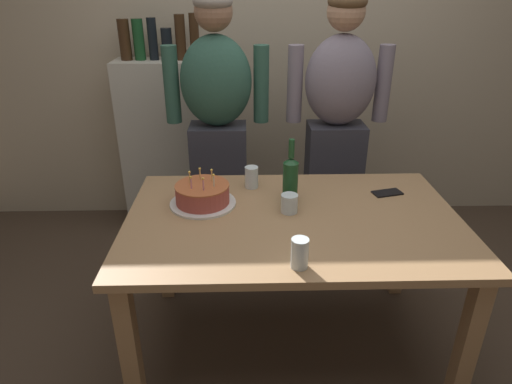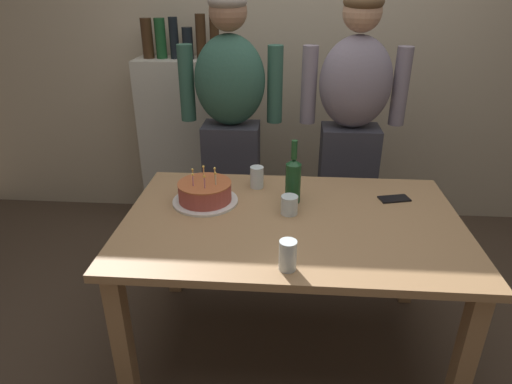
{
  "view_description": "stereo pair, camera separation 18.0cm",
  "coord_description": "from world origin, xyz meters",
  "px_view_note": "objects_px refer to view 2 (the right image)",
  "views": [
    {
      "loc": [
        -0.21,
        -1.73,
        1.69
      ],
      "look_at": [
        -0.17,
        0.05,
        0.84
      ],
      "focal_mm": 30.93,
      "sensor_mm": 36.0,
      "label": 1
    },
    {
      "loc": [
        -0.03,
        -1.73,
        1.69
      ],
      "look_at": [
        -0.17,
        0.05,
        0.84
      ],
      "focal_mm": 30.93,
      "sensor_mm": 36.0,
      "label": 2
    }
  ],
  "objects_px": {
    "cell_phone": "(394,199)",
    "birthday_cake": "(205,193)",
    "wine_bottle": "(293,179)",
    "person_man_bearded": "(231,132)",
    "water_glass_side": "(289,205)",
    "water_glass_near": "(288,255)",
    "person_woman_cardigan": "(351,134)",
    "water_glass_far": "(257,177)"
  },
  "relations": [
    {
      "from": "birthday_cake",
      "to": "wine_bottle",
      "type": "bearing_deg",
      "value": 5.26
    },
    {
      "from": "birthday_cake",
      "to": "water_glass_near",
      "type": "bearing_deg",
      "value": -52.46
    },
    {
      "from": "wine_bottle",
      "to": "person_man_bearded",
      "type": "height_order",
      "value": "person_man_bearded"
    },
    {
      "from": "cell_phone",
      "to": "person_man_bearded",
      "type": "distance_m",
      "value": 1.06
    },
    {
      "from": "water_glass_far",
      "to": "person_man_bearded",
      "type": "distance_m",
      "value": 0.54
    },
    {
      "from": "water_glass_far",
      "to": "water_glass_side",
      "type": "bearing_deg",
      "value": -58.67
    },
    {
      "from": "birthday_cake",
      "to": "water_glass_far",
      "type": "distance_m",
      "value": 0.3
    },
    {
      "from": "water_glass_side",
      "to": "water_glass_far",
      "type": "bearing_deg",
      "value": 121.33
    },
    {
      "from": "water_glass_far",
      "to": "water_glass_near",
      "type": "bearing_deg",
      "value": -76.92
    },
    {
      "from": "water_glass_side",
      "to": "birthday_cake",
      "type": "bearing_deg",
      "value": 167.88
    },
    {
      "from": "water_glass_far",
      "to": "water_glass_side",
      "type": "distance_m",
      "value": 0.32
    },
    {
      "from": "water_glass_far",
      "to": "water_glass_side",
      "type": "xyz_separation_m",
      "value": [
        0.17,
        -0.27,
        -0.01
      ]
    },
    {
      "from": "birthday_cake",
      "to": "person_man_bearded",
      "type": "relative_size",
      "value": 0.19
    },
    {
      "from": "water_glass_near",
      "to": "water_glass_far",
      "type": "xyz_separation_m",
      "value": [
        -0.16,
        0.71,
        -0.0
      ]
    },
    {
      "from": "water_glass_near",
      "to": "cell_phone",
      "type": "bearing_deg",
      "value": 50.16
    },
    {
      "from": "water_glass_side",
      "to": "cell_phone",
      "type": "bearing_deg",
      "value": 19.63
    },
    {
      "from": "birthday_cake",
      "to": "water_glass_far",
      "type": "height_order",
      "value": "birthday_cake"
    },
    {
      "from": "cell_phone",
      "to": "water_glass_side",
      "type": "bearing_deg",
      "value": -174.81
    },
    {
      "from": "wine_bottle",
      "to": "birthday_cake",
      "type": "bearing_deg",
      "value": -174.74
    },
    {
      "from": "water_glass_side",
      "to": "person_woman_cardigan",
      "type": "relative_size",
      "value": 0.05
    },
    {
      "from": "cell_phone",
      "to": "birthday_cake",
      "type": "bearing_deg",
      "value": 171.53
    },
    {
      "from": "water_glass_far",
      "to": "person_man_bearded",
      "type": "relative_size",
      "value": 0.07
    },
    {
      "from": "birthday_cake",
      "to": "water_glass_far",
      "type": "relative_size",
      "value": 2.81
    },
    {
      "from": "person_woman_cardigan",
      "to": "birthday_cake",
      "type": "bearing_deg",
      "value": 42.22
    },
    {
      "from": "cell_phone",
      "to": "person_man_bearded",
      "type": "bearing_deg",
      "value": 131.31
    },
    {
      "from": "birthday_cake",
      "to": "person_woman_cardigan",
      "type": "height_order",
      "value": "person_woman_cardigan"
    },
    {
      "from": "wine_bottle",
      "to": "person_man_bearded",
      "type": "relative_size",
      "value": 0.19
    },
    {
      "from": "water_glass_near",
      "to": "water_glass_side",
      "type": "xyz_separation_m",
      "value": [
        0.0,
        0.43,
        -0.02
      ]
    },
    {
      "from": "water_glass_side",
      "to": "wine_bottle",
      "type": "relative_size",
      "value": 0.28
    },
    {
      "from": "water_glass_near",
      "to": "person_woman_cardigan",
      "type": "bearing_deg",
      "value": 73.39
    },
    {
      "from": "birthday_cake",
      "to": "person_woman_cardigan",
      "type": "bearing_deg",
      "value": 42.22
    },
    {
      "from": "water_glass_near",
      "to": "cell_phone",
      "type": "distance_m",
      "value": 0.8
    },
    {
      "from": "water_glass_side",
      "to": "water_glass_near",
      "type": "bearing_deg",
      "value": -90.42
    },
    {
      "from": "water_glass_near",
      "to": "water_glass_side",
      "type": "relative_size",
      "value": 1.36
    },
    {
      "from": "wine_bottle",
      "to": "water_glass_near",
      "type": "bearing_deg",
      "value": -91.57
    },
    {
      "from": "wine_bottle",
      "to": "person_man_bearded",
      "type": "xyz_separation_m",
      "value": [
        -0.37,
        0.65,
        0.02
      ]
    },
    {
      "from": "water_glass_side",
      "to": "wine_bottle",
      "type": "xyz_separation_m",
      "value": [
        0.01,
        0.12,
        0.07
      ]
    },
    {
      "from": "birthday_cake",
      "to": "wine_bottle",
      "type": "distance_m",
      "value": 0.42
    },
    {
      "from": "wine_bottle",
      "to": "cell_phone",
      "type": "bearing_deg",
      "value": 6.56
    },
    {
      "from": "cell_phone",
      "to": "water_glass_near",
      "type": "bearing_deg",
      "value": -144.28
    },
    {
      "from": "water_glass_near",
      "to": "wine_bottle",
      "type": "bearing_deg",
      "value": 88.43
    },
    {
      "from": "birthday_cake",
      "to": "cell_phone",
      "type": "relative_size",
      "value": 2.17
    }
  ]
}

